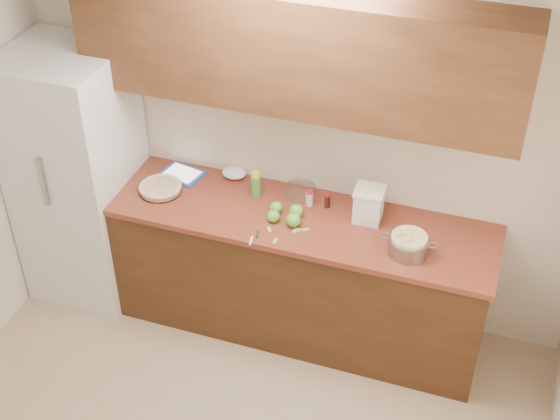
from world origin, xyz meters
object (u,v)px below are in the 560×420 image
(pie, at_px, (160,188))
(flour_canister, at_px, (369,204))
(colander, at_px, (409,245))
(tablet, at_px, (182,174))

(pie, distance_m, flour_canister, 1.34)
(pie, bearing_deg, colander, -3.17)
(colander, bearing_deg, tablet, 169.28)
(colander, distance_m, flour_canister, 0.39)
(pie, xyz_separation_m, flour_canister, (1.33, 0.15, 0.09))
(flour_canister, xyz_separation_m, tablet, (-1.28, 0.06, -0.10))
(colander, bearing_deg, pie, 176.83)
(flour_canister, height_order, tablet, flour_canister)
(flour_canister, bearing_deg, colander, -38.56)
(pie, xyz_separation_m, colander, (1.63, -0.09, 0.04))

